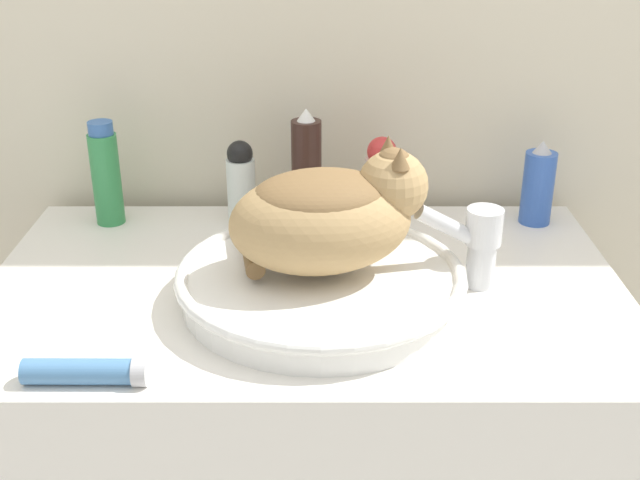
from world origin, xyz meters
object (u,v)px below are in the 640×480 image
object	(u,v)px
faucet	(476,241)
spray_bottle_trigger	(537,186)
hairspray_can_black	(308,171)
cream_tube	(87,372)
shampoo_bottle_tall	(105,175)
cat	(328,212)
lotion_bottle_white	(380,181)
deodorant_stick	(240,183)

from	to	relation	value
faucet	spray_bottle_trigger	distance (m)	0.29
hairspray_can_black	cream_tube	bearing A→B (deg)	-118.04
hairspray_can_black	shampoo_bottle_tall	bearing A→B (deg)	-180.00
faucet	cream_tube	xyz separation A→B (m)	(-0.52, -0.26, -0.06)
cat	hairspray_can_black	size ratio (longest dim) A/B	1.43
faucet	spray_bottle_trigger	size ratio (longest dim) A/B	0.92
shampoo_bottle_tall	lotion_bottle_white	xyz separation A→B (m)	(0.49, 0.00, -0.01)
hairspray_can_black	shampoo_bottle_tall	distance (m)	0.36
faucet	deodorant_stick	distance (m)	0.45
cat	cream_tube	bearing A→B (deg)	-156.99
deodorant_stick	spray_bottle_trigger	xyz separation A→B (m)	(0.53, 0.00, -0.01)
hairspray_can_black	cream_tube	xyz separation A→B (m)	(-0.27, -0.50, -0.08)
spray_bottle_trigger	deodorant_stick	bearing A→B (deg)	180.00
faucet	lotion_bottle_white	bearing A→B (deg)	-73.36
faucet	lotion_bottle_white	size ratio (longest dim) A/B	0.88
spray_bottle_trigger	cream_tube	bearing A→B (deg)	-143.35
cat	cream_tube	world-z (taller)	cat
faucet	hairspray_can_black	distance (m)	0.35
cat	hairspray_can_black	xyz separation A→B (m)	(-0.03, 0.29, -0.04)
deodorant_stick	lotion_bottle_white	bearing A→B (deg)	0.00
lotion_bottle_white	faucet	bearing A→B (deg)	-62.69
lotion_bottle_white	cream_tube	bearing A→B (deg)	-128.21
cat	deodorant_stick	size ratio (longest dim) A/B	1.97
cat	shampoo_bottle_tall	world-z (taller)	cat
hairspray_can_black	deodorant_stick	world-z (taller)	hairspray_can_black
deodorant_stick	cream_tube	bearing A→B (deg)	-106.35
cat	lotion_bottle_white	xyz separation A→B (m)	(0.10, 0.29, -0.06)
cream_tube	lotion_bottle_white	bearing A→B (deg)	51.79
spray_bottle_trigger	shampoo_bottle_tall	bearing A→B (deg)	-180.00
cream_tube	hairspray_can_black	bearing A→B (deg)	61.96
shampoo_bottle_tall	lotion_bottle_white	size ratio (longest dim) A/B	1.17
hairspray_can_black	lotion_bottle_white	bearing A→B (deg)	0.00
shampoo_bottle_tall	cat	bearing A→B (deg)	-36.20
lotion_bottle_white	cream_tube	xyz separation A→B (m)	(-0.40, -0.50, -0.06)
deodorant_stick	cat	bearing A→B (deg)	-61.96
cat	deodorant_stick	bearing A→B (deg)	105.19
shampoo_bottle_tall	deodorant_stick	world-z (taller)	shampoo_bottle_tall
faucet	spray_bottle_trigger	bearing A→B (deg)	-132.57
cat	lotion_bottle_white	distance (m)	0.31
lotion_bottle_white	cream_tube	distance (m)	0.64
shampoo_bottle_tall	spray_bottle_trigger	xyz separation A→B (m)	(0.77, 0.00, -0.02)
hairspray_can_black	cream_tube	size ratio (longest dim) A/B	1.36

